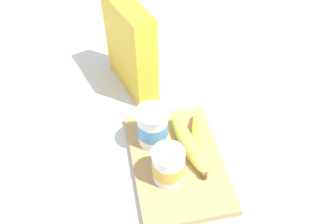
# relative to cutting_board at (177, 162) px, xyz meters

# --- Properties ---
(ground_plane) EXTENTS (2.40, 2.40, 0.00)m
(ground_plane) POSITION_rel_cutting_board_xyz_m (0.00, 0.00, -0.01)
(ground_plane) COLOR silver
(cutting_board) EXTENTS (0.31, 0.21, 0.02)m
(cutting_board) POSITION_rel_cutting_board_xyz_m (0.00, 0.00, 0.00)
(cutting_board) COLOR tan
(cutting_board) RESTS_ON ground_plane
(cereal_box) EXTENTS (0.20, 0.12, 0.25)m
(cereal_box) POSITION_rel_cutting_board_xyz_m (0.30, 0.06, 0.12)
(cereal_box) COLOR yellow
(cereal_box) RESTS_ON ground_plane
(yogurt_cup_front) EXTENTS (0.07, 0.07, 0.08)m
(yogurt_cup_front) POSITION_rel_cutting_board_xyz_m (-0.04, 0.03, 0.05)
(yogurt_cup_front) COLOR white
(yogurt_cup_front) RESTS_ON cutting_board
(yogurt_cup_back) EXTENTS (0.08, 0.08, 0.10)m
(yogurt_cup_back) POSITION_rel_cutting_board_xyz_m (0.07, 0.04, 0.06)
(yogurt_cup_back) COLOR white
(yogurt_cup_back) RESTS_ON cutting_board
(banana_bunch) EXTENTS (0.19, 0.10, 0.04)m
(banana_bunch) POSITION_rel_cutting_board_xyz_m (0.03, -0.05, 0.03)
(banana_bunch) COLOR #DDD54F
(banana_bunch) RESTS_ON cutting_board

